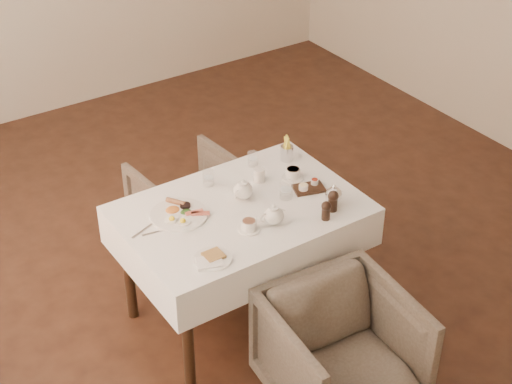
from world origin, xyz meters
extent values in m
plane|color=black|center=(0.00, 0.00, 0.00)|extent=(5.00, 5.00, 0.00)
cube|color=black|center=(-0.56, -0.57, 0.72)|extent=(1.20, 0.80, 0.04)
cube|color=white|center=(-0.56, -0.57, 0.64)|extent=(1.28, 0.88, 0.23)
cylinder|color=black|center=(-1.10, -0.23, 0.35)|extent=(0.06, 0.06, 0.70)
cylinder|color=black|center=(-0.02, -0.23, 0.35)|extent=(0.06, 0.06, 0.70)
cylinder|color=black|center=(-1.10, -0.91, 0.35)|extent=(0.06, 0.06, 0.70)
cylinder|color=black|center=(-0.02, -0.91, 0.35)|extent=(0.06, 0.06, 0.70)
imported|color=#473D34|center=(-0.49, -1.39, 0.32)|extent=(0.74, 0.76, 0.64)
imported|color=#473D34|center=(-0.44, 0.21, 0.29)|extent=(0.68, 0.69, 0.59)
cylinder|color=white|center=(-0.87, -0.45, 0.76)|extent=(0.31, 0.31, 0.01)
ellipsoid|color=#BF6622|center=(-0.88, -0.40, 0.78)|extent=(0.08, 0.07, 0.03)
cylinder|color=brown|center=(-0.84, -0.36, 0.78)|extent=(0.08, 0.11, 0.03)
cylinder|color=black|center=(-0.81, -0.42, 0.77)|extent=(0.06, 0.06, 0.02)
cube|color=#A22D25|center=(-0.79, -0.51, 0.77)|extent=(0.11, 0.08, 0.01)
ellipsoid|color=#264C19|center=(-0.83, -0.46, 0.77)|extent=(0.06, 0.05, 0.02)
cylinder|color=white|center=(-0.91, -0.87, 0.76)|extent=(0.19, 0.19, 0.01)
cube|color=olive|center=(-0.90, -0.86, 0.77)|extent=(0.10, 0.09, 0.01)
cube|color=white|center=(-0.94, -0.89, 0.77)|extent=(0.15, 0.13, 0.02)
cylinder|color=white|center=(-0.33, -0.41, 0.80)|extent=(0.09, 0.09, 0.08)
cylinder|color=white|center=(-0.63, -0.76, 0.76)|extent=(0.12, 0.12, 0.01)
cylinder|color=white|center=(-0.63, -0.76, 0.79)|extent=(0.09, 0.09, 0.05)
cylinder|color=#A96C4C|center=(-0.63, -0.76, 0.81)|extent=(0.07, 0.07, 0.00)
cylinder|color=white|center=(-0.15, -0.49, 0.76)|extent=(0.13, 0.13, 0.01)
cylinder|color=white|center=(-0.15, -0.49, 0.79)|extent=(0.11, 0.11, 0.05)
cylinder|color=#A96C4C|center=(-0.15, -0.49, 0.82)|extent=(0.07, 0.07, 0.00)
cylinder|color=silver|center=(-0.58, -0.28, 0.80)|extent=(0.07, 0.07, 0.09)
cylinder|color=silver|center=(-0.30, -0.63, 0.81)|extent=(0.09, 0.09, 0.10)
cylinder|color=silver|center=(-0.26, -0.25, 0.80)|extent=(0.08, 0.08, 0.09)
cube|color=black|center=(-0.15, -0.63, 0.76)|extent=(0.19, 0.16, 0.02)
cylinder|color=white|center=(-0.18, -0.63, 0.78)|extent=(0.05, 0.05, 0.03)
cylinder|color=maroon|center=(-0.10, -0.62, 0.78)|extent=(0.04, 0.04, 0.03)
cylinder|color=silver|center=(-0.06, -0.30, 0.80)|extent=(0.08, 0.08, 0.09)
cube|color=silver|center=(-1.08, -0.47, 0.76)|extent=(0.17, 0.08, 0.00)
cube|color=silver|center=(-1.03, -0.52, 0.76)|extent=(0.18, 0.04, 0.00)
camera|label=1|loc=(-2.41, -3.49, 3.15)|focal=55.00mm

